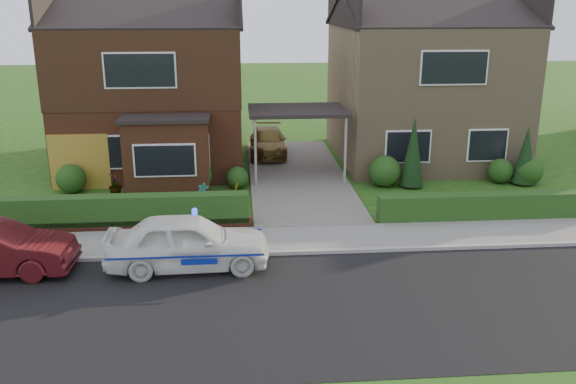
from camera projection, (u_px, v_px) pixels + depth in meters
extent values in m
plane|color=#1B4913|center=(342.00, 305.00, 14.16)|extent=(120.00, 120.00, 0.00)
cube|color=black|center=(342.00, 305.00, 14.16)|extent=(60.00, 6.00, 0.02)
cube|color=#9E9993|center=(324.00, 252.00, 17.04)|extent=(60.00, 0.16, 0.12)
cube|color=slate|center=(319.00, 238.00, 18.04)|extent=(60.00, 2.00, 0.10)
cube|color=#666059|center=(297.00, 175.00, 24.61)|extent=(3.80, 12.00, 0.12)
cube|color=brown|center=(157.00, 96.00, 26.17)|extent=(7.20, 8.00, 5.80)
cube|color=white|center=(103.00, 152.00, 22.67)|extent=(1.80, 0.08, 1.30)
cube|color=white|center=(188.00, 151.00, 22.91)|extent=(1.60, 0.08, 1.30)
cube|color=white|center=(140.00, 70.00, 21.90)|extent=(2.60, 0.08, 1.30)
cube|color=black|center=(154.00, 62.00, 25.74)|extent=(7.26, 8.06, 2.90)
cube|color=brown|center=(167.00, 157.00, 22.23)|extent=(3.00, 1.40, 2.70)
cube|color=black|center=(165.00, 118.00, 21.80)|extent=(3.20, 1.60, 0.14)
cube|color=#9C815F|center=(421.00, 93.00, 27.07)|extent=(7.20, 8.00, 5.80)
cube|color=white|center=(408.00, 147.00, 23.57)|extent=(1.80, 0.08, 1.30)
cube|color=white|center=(487.00, 145.00, 23.81)|extent=(1.60, 0.08, 1.30)
cube|color=white|center=(454.00, 68.00, 22.80)|extent=(2.60, 0.08, 1.30)
cube|color=black|center=(297.00, 110.00, 23.82)|extent=(3.80, 3.00, 0.14)
cylinder|color=gray|center=(255.00, 153.00, 22.76)|extent=(0.10, 0.10, 2.70)
cylinder|color=gray|center=(345.00, 151.00, 23.02)|extent=(0.10, 0.10, 2.70)
cube|color=olive|center=(80.00, 162.00, 22.69)|extent=(2.20, 0.10, 2.10)
cube|color=brown|center=(127.00, 226.00, 18.70)|extent=(7.70, 0.25, 0.36)
cube|color=#113613|center=(128.00, 229.00, 18.89)|extent=(7.50, 0.55, 0.90)
cube|color=#113613|center=(492.00, 220.00, 19.70)|extent=(7.50, 0.55, 0.80)
sphere|color=#113613|center=(71.00, 179.00, 22.38)|extent=(1.08, 1.08, 1.08)
sphere|color=#113613|center=(194.00, 174.00, 22.50)|extent=(1.32, 1.32, 1.32)
sphere|color=#113613|center=(237.00, 177.00, 22.98)|extent=(0.84, 0.84, 0.84)
sphere|color=#113613|center=(385.00, 171.00, 23.17)|extent=(1.20, 1.20, 1.20)
sphere|color=#113613|center=(500.00, 171.00, 23.66)|extent=(0.96, 0.96, 0.96)
sphere|color=#113613|center=(529.00, 171.00, 23.43)|extent=(1.08, 1.08, 1.08)
cone|color=black|center=(413.00, 154.00, 22.85)|extent=(0.90, 0.90, 2.60)
cone|color=black|center=(525.00, 157.00, 23.25)|extent=(0.90, 0.90, 2.20)
imported|color=silver|center=(188.00, 242.00, 15.94)|extent=(1.84, 4.32, 1.45)
sphere|color=#193FF2|center=(195.00, 213.00, 15.72)|extent=(0.17, 0.17, 0.17)
cube|color=navy|center=(185.00, 257.00, 15.13)|extent=(3.93, 0.02, 0.05)
cube|color=navy|center=(190.00, 233.00, 16.78)|extent=(3.93, 0.01, 0.05)
ellipsoid|color=black|center=(140.00, 235.00, 15.67)|extent=(0.22, 0.17, 0.21)
sphere|color=white|center=(141.00, 236.00, 15.61)|extent=(0.11, 0.11, 0.11)
sphere|color=black|center=(141.00, 230.00, 15.61)|extent=(0.13, 0.13, 0.13)
cone|color=black|center=(139.00, 228.00, 15.59)|extent=(0.04, 0.04, 0.05)
cone|color=black|center=(142.00, 228.00, 15.60)|extent=(0.04, 0.04, 0.05)
imported|color=brown|center=(268.00, 142.00, 27.67)|extent=(1.70, 4.02, 1.16)
imported|color=gray|center=(204.00, 194.00, 21.08)|extent=(0.45, 0.35, 0.76)
imported|color=gray|center=(235.00, 194.00, 21.21)|extent=(0.51, 0.48, 0.74)
imported|color=gray|center=(115.00, 185.00, 22.08)|extent=(0.54, 0.54, 0.80)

